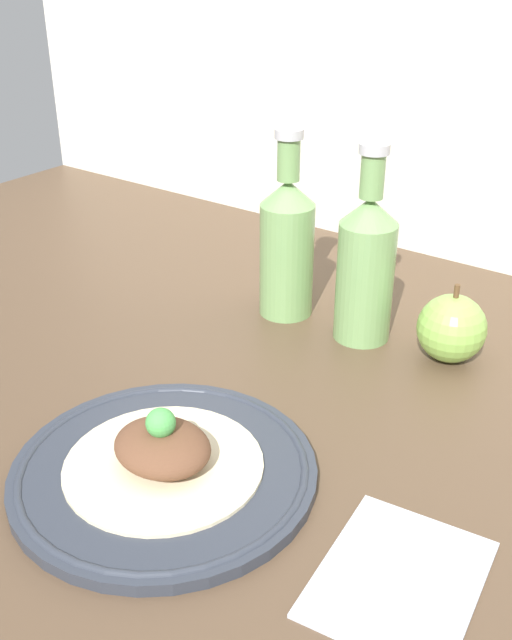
% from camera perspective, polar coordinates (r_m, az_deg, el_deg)
% --- Properties ---
extents(ground_plane, '(1.80, 1.10, 0.04)m').
position_cam_1_polar(ground_plane, '(0.87, -1.07, -7.26)').
color(ground_plane, brown).
extents(plate, '(0.30, 0.30, 0.02)m').
position_cam_1_polar(plate, '(0.75, -7.02, -11.30)').
color(plate, '#2D333D').
rests_on(plate, ground_plane).
extents(plated_food, '(0.19, 0.19, 0.07)m').
position_cam_1_polar(plated_food, '(0.73, -7.12, -9.90)').
color(plated_food, beige).
rests_on(plated_food, plate).
extents(cider_bottle_left, '(0.07, 0.07, 0.26)m').
position_cam_1_polar(cider_bottle_left, '(1.00, 2.37, 5.85)').
color(cider_bottle_left, '#729E5B').
rests_on(cider_bottle_left, ground_plane).
extents(cider_bottle_right, '(0.07, 0.07, 0.26)m').
position_cam_1_polar(cider_bottle_right, '(0.95, 8.37, 4.21)').
color(cider_bottle_right, '#729E5B').
rests_on(cider_bottle_right, ground_plane).
extents(apple, '(0.08, 0.08, 0.10)m').
position_cam_1_polar(apple, '(0.94, 14.68, -0.61)').
color(apple, '#84B74C').
rests_on(apple, ground_plane).
extents(napkin, '(0.14, 0.17, 0.01)m').
position_cam_1_polar(napkin, '(0.66, 10.87, -18.66)').
color(napkin, '#B7BCC6').
rests_on(napkin, ground_plane).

